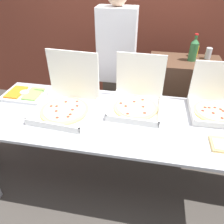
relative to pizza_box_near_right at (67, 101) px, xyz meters
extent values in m
plane|color=#423D38|center=(0.42, -0.04, -0.97)|extent=(16.00, 16.00, 0.00)
cube|color=brown|center=(0.42, 1.66, 0.43)|extent=(10.00, 0.06, 2.80)
cube|color=#A8AAB2|center=(0.42, -0.04, -0.10)|extent=(2.33, 0.90, 0.02)
cube|color=#A8AAB2|center=(-0.70, 0.36, -0.54)|extent=(0.06, 0.06, 0.86)
cube|color=#A8AAB2|center=(1.53, 0.36, -0.54)|extent=(0.06, 0.06, 0.86)
cube|color=white|center=(0.00, -0.06, -0.07)|extent=(0.52, 0.52, 0.02)
cube|color=white|center=(-0.02, -0.30, -0.04)|extent=(0.49, 0.05, 0.04)
cube|color=white|center=(-0.24, -0.05, -0.04)|extent=(0.05, 0.49, 0.04)
cube|color=white|center=(0.23, -0.08, -0.04)|extent=(0.05, 0.49, 0.04)
cube|color=white|center=(0.01, 0.19, 0.17)|extent=(0.49, 0.05, 0.46)
cylinder|color=#DBB26B|center=(0.00, -0.06, -0.06)|extent=(0.43, 0.43, 0.02)
cylinder|color=beige|center=(0.00, -0.06, -0.04)|extent=(0.37, 0.37, 0.00)
cylinder|color=#B22D23|center=(0.07, -0.06, -0.04)|extent=(0.03, 0.03, 0.00)
cylinder|color=#B22D23|center=(0.09, 0.01, -0.04)|extent=(0.03, 0.03, 0.00)
cylinder|color=#B22D23|center=(0.06, 0.08, -0.04)|extent=(0.03, 0.03, 0.00)
cylinder|color=#B22D23|center=(-0.04, 0.05, -0.04)|extent=(0.03, 0.03, 0.00)
cylinder|color=#B22D23|center=(-0.09, -0.03, -0.04)|extent=(0.03, 0.03, 0.00)
cylinder|color=#B22D23|center=(-0.14, -0.04, -0.04)|extent=(0.03, 0.03, 0.00)
cylinder|color=#B22D23|center=(-0.06, -0.11, -0.04)|extent=(0.03, 0.03, 0.00)
cylinder|color=#B22D23|center=(-0.02, -0.20, -0.04)|extent=(0.03, 0.03, 0.00)
cylinder|color=#B22D23|center=(0.07, -0.17, -0.04)|extent=(0.03, 0.03, 0.00)
cylinder|color=#B22D23|center=(0.07, -0.13, -0.04)|extent=(0.03, 0.03, 0.00)
cube|color=white|center=(1.29, 0.16, -0.07)|extent=(0.42, 0.42, 0.02)
cube|color=white|center=(1.30, -0.04, -0.04)|extent=(0.41, 0.02, 0.04)
cube|color=white|center=(1.10, 0.16, -0.04)|extent=(0.02, 0.41, 0.04)
cube|color=white|center=(1.29, 0.37, 0.13)|extent=(0.41, 0.02, 0.39)
cylinder|color=#DBB26B|center=(1.29, 0.16, -0.06)|extent=(0.36, 0.36, 0.02)
cylinder|color=beige|center=(1.29, 0.16, -0.04)|extent=(0.31, 0.31, 0.00)
cylinder|color=#B22D23|center=(1.36, 0.16, -0.04)|extent=(0.03, 0.03, 0.00)
cylinder|color=#B22D23|center=(1.35, 0.19, -0.04)|extent=(0.03, 0.03, 0.00)
cylinder|color=#B22D23|center=(1.30, 0.21, -0.04)|extent=(0.03, 0.03, 0.00)
cylinder|color=#B22D23|center=(1.25, 0.20, -0.04)|extent=(0.03, 0.03, 0.00)
cylinder|color=#B22D23|center=(1.22, 0.20, -0.04)|extent=(0.03, 0.03, 0.00)
cylinder|color=#B22D23|center=(1.19, 0.14, -0.04)|extent=(0.03, 0.03, 0.00)
cylinder|color=#B22D23|center=(1.27, 0.12, -0.04)|extent=(0.03, 0.03, 0.00)
cylinder|color=#B22D23|center=(1.33, 0.05, -0.04)|extent=(0.03, 0.03, 0.00)
cube|color=white|center=(0.61, 0.10, -0.07)|extent=(0.47, 0.47, 0.02)
cube|color=white|center=(0.60, -0.12, -0.04)|extent=(0.45, 0.03, 0.04)
cube|color=white|center=(0.39, 0.11, -0.04)|extent=(0.03, 0.45, 0.04)
cube|color=white|center=(0.82, 0.09, -0.04)|extent=(0.03, 0.45, 0.04)
cube|color=white|center=(0.61, 0.33, 0.15)|extent=(0.45, 0.03, 0.43)
cylinder|color=#DBB26B|center=(0.61, 0.10, -0.06)|extent=(0.40, 0.40, 0.02)
cylinder|color=beige|center=(0.61, 0.10, -0.04)|extent=(0.34, 0.34, 0.00)
cylinder|color=#B22D23|center=(0.67, 0.10, -0.04)|extent=(0.03, 0.03, 0.00)
cylinder|color=#B22D23|center=(0.66, 0.22, -0.04)|extent=(0.03, 0.03, 0.00)
cylinder|color=#B22D23|center=(0.59, 0.17, -0.04)|extent=(0.03, 0.03, 0.00)
cylinder|color=#B22D23|center=(0.47, 0.12, -0.04)|extent=(0.03, 0.03, 0.00)
cylinder|color=#B22D23|center=(0.52, 0.08, -0.04)|extent=(0.03, 0.03, 0.00)
cylinder|color=#B22D23|center=(0.55, -0.03, -0.04)|extent=(0.03, 0.03, 0.00)
cylinder|color=#B22D23|center=(0.69, 0.01, -0.04)|extent=(0.03, 0.03, 0.00)
cylinder|color=white|center=(1.25, -0.26, -0.08)|extent=(0.22, 0.22, 0.01)
cube|color=#DBB26B|center=(1.25, -0.26, -0.07)|extent=(0.12, 0.17, 0.02)
cube|color=beige|center=(1.25, -0.27, -0.06)|extent=(0.09, 0.12, 0.01)
cube|color=white|center=(-0.50, 0.14, -0.07)|extent=(0.41, 0.29, 0.03)
cube|color=orange|center=(-0.59, 0.14, -0.05)|extent=(0.14, 0.23, 0.02)
cube|color=#8CC65B|center=(-0.41, 0.14, -0.05)|extent=(0.14, 0.23, 0.02)
cylinder|color=white|center=(-0.50, 0.14, -0.04)|extent=(0.09, 0.09, 0.02)
cube|color=#4C3323|center=(1.08, 0.88, -0.42)|extent=(0.79, 0.48, 1.09)
cylinder|color=#2D6638|center=(1.14, 0.89, 0.22)|extent=(0.09, 0.09, 0.19)
cone|color=#2D6638|center=(1.14, 0.89, 0.34)|extent=(0.09, 0.09, 0.05)
cylinder|color=#2D6638|center=(1.14, 0.89, 0.38)|extent=(0.03, 0.03, 0.03)
cylinder|color=red|center=(1.14, 0.89, 0.41)|extent=(0.04, 0.04, 0.01)
cylinder|color=silver|center=(1.32, 0.98, 0.18)|extent=(0.07, 0.07, 0.12)
cylinder|color=silver|center=(1.32, 0.98, 0.25)|extent=(0.06, 0.06, 0.00)
cylinder|color=gold|center=(1.18, 1.03, 0.18)|extent=(0.07, 0.07, 0.12)
cylinder|color=silver|center=(1.18, 1.03, 0.25)|extent=(0.06, 0.06, 0.00)
cube|color=#473D33|center=(0.33, 0.71, -0.52)|extent=(0.28, 0.20, 0.88)
cube|color=white|center=(0.33, 0.71, 0.30)|extent=(0.40, 0.22, 0.76)
camera|label=1|loc=(0.70, -1.55, 1.03)|focal=35.00mm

